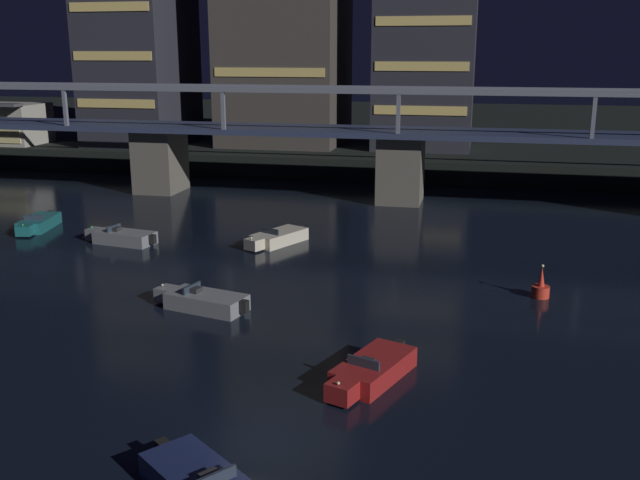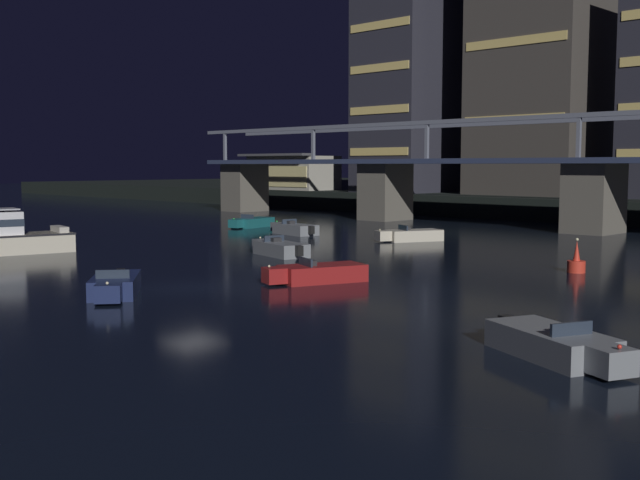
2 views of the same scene
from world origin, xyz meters
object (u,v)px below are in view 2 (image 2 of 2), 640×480
object	(u,v)px
speedboat_near_center	(252,222)
speedboat_far_left	(411,235)
waterfront_pavilion	(293,173)
channel_buoy	(576,263)
river_bridge	(594,182)
tower_west_tall	(546,9)
speedboat_near_right	(115,285)
speedboat_mid_right	(556,344)
speedboat_mid_center	(279,248)
speedboat_far_center	(294,229)
speedboat_mid_left	(318,273)
tower_west_low	(412,91)

from	to	relation	value
speedboat_near_center	speedboat_far_left	world-z (taller)	same
waterfront_pavilion	channel_buoy	bearing A→B (deg)	-31.14
channel_buoy	river_bridge	bearing A→B (deg)	113.42
tower_west_tall	speedboat_near_right	size ratio (longest dim) A/B	8.64
channel_buoy	speedboat_far_left	bearing A→B (deg)	155.91
speedboat_mid_right	speedboat_mid_center	bearing A→B (deg)	154.26
tower_west_tall	speedboat_far_center	bearing A→B (deg)	-91.93
speedboat_mid_center	channel_buoy	world-z (taller)	channel_buoy
waterfront_pavilion	speedboat_far_left	bearing A→B (deg)	-33.66
river_bridge	speedboat_mid_center	world-z (taller)	river_bridge
river_bridge	waterfront_pavilion	world-z (taller)	river_bridge
river_bridge	speedboat_far_left	distance (m)	17.06
speedboat_far_left	channel_buoy	bearing A→B (deg)	-24.09
speedboat_mid_center	channel_buoy	distance (m)	17.15
speedboat_near_right	speedboat_mid_right	distance (m)	18.54
river_bridge	tower_west_tall	world-z (taller)	tower_west_tall
tower_west_tall	speedboat_near_right	bearing A→B (deg)	-76.90
speedboat_mid_left	speedboat_mid_right	world-z (taller)	same
speedboat_near_right	speedboat_mid_center	world-z (taller)	same
speedboat_mid_center	speedboat_far_center	world-z (taller)	same
waterfront_pavilion	speedboat_mid_right	bearing A→B (deg)	-38.44
speedboat_mid_center	speedboat_mid_right	size ratio (longest dim) A/B	1.04
speedboat_far_left	speedboat_near_center	bearing A→B (deg)	179.33
waterfront_pavilion	channel_buoy	world-z (taller)	waterfront_pavilion
river_bridge	tower_west_tall	xyz separation A→B (m)	(-15.07, 19.13, 18.15)
speedboat_mid_right	speedboat_far_center	size ratio (longest dim) A/B	0.96
speedboat_near_center	speedboat_mid_right	distance (m)	48.26
speedboat_near_center	speedboat_mid_center	bearing A→B (deg)	-36.17
speedboat_mid_left	speedboat_mid_center	distance (m)	11.05
channel_buoy	speedboat_mid_left	bearing A→B (deg)	-121.55
speedboat_near_right	speedboat_far_center	distance (m)	29.61
river_bridge	speedboat_mid_left	xyz separation A→B (m)	(2.76, -34.07, -3.67)
speedboat_near_center	channel_buoy	bearing A→B (deg)	-12.36
speedboat_near_right	speedboat_mid_right	bearing A→B (deg)	9.27
speedboat_far_left	channel_buoy	xyz separation A→B (m)	(16.10, -7.20, 0.06)
tower_west_low	speedboat_near_right	size ratio (longest dim) A/B	5.25
speedboat_mid_center	speedboat_mid_right	bearing A→B (deg)	-25.74
speedboat_far_left	speedboat_mid_right	bearing A→B (deg)	-45.37
waterfront_pavilion	tower_west_tall	bearing A→B (deg)	12.60
river_bridge	tower_west_low	bearing A→B (deg)	152.48
tower_west_low	speedboat_near_right	xyz separation A→B (m)	(30.14, -58.69, -13.90)
speedboat_mid_left	channel_buoy	world-z (taller)	channel_buoy
river_bridge	channel_buoy	xyz separation A→B (m)	(9.79, -22.62, -3.61)
speedboat_mid_left	speedboat_far_left	world-z (taller)	same
tower_west_low	waterfront_pavilion	xyz separation A→B (m)	(-16.52, -4.15, -9.87)
tower_west_tall	waterfront_pavilion	xyz separation A→B (m)	(-32.28, -7.21, -17.79)
speedboat_far_left	channel_buoy	distance (m)	17.64
waterfront_pavilion	speedboat_far_center	size ratio (longest dim) A/B	2.37
speedboat_mid_center	speedboat_far_left	size ratio (longest dim) A/B	1.05
river_bridge	speedboat_far_center	size ratio (longest dim) A/B	17.61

